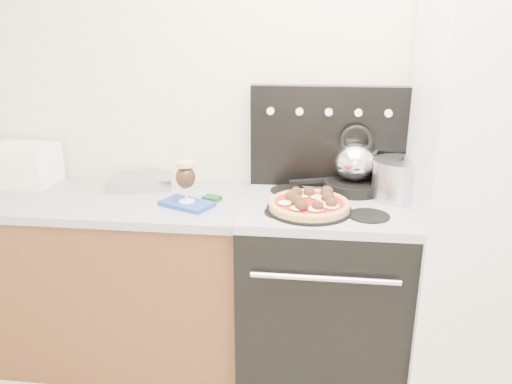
# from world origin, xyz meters

# --- Properties ---
(room_shell) EXTENTS (3.52, 3.01, 2.52)m
(room_shell) POSITION_xyz_m (0.00, 0.29, 1.25)
(room_shell) COLOR beige
(room_shell) RESTS_ON ground
(base_cabinet) EXTENTS (1.45, 0.60, 0.86)m
(base_cabinet) POSITION_xyz_m (-1.02, 1.20, 0.43)
(base_cabinet) COLOR brown
(base_cabinet) RESTS_ON ground
(countertop) EXTENTS (1.48, 0.63, 0.04)m
(countertop) POSITION_xyz_m (-1.02, 1.20, 0.88)
(countertop) COLOR #9D9DA2
(countertop) RESTS_ON base_cabinet
(stove_body) EXTENTS (0.76, 0.65, 0.88)m
(stove_body) POSITION_xyz_m (0.08, 1.18, 0.44)
(stove_body) COLOR black
(stove_body) RESTS_ON ground
(cooktop) EXTENTS (0.76, 0.65, 0.04)m
(cooktop) POSITION_xyz_m (0.08, 1.18, 0.90)
(cooktop) COLOR #ADADB2
(cooktop) RESTS_ON stove_body
(backguard) EXTENTS (0.76, 0.08, 0.50)m
(backguard) POSITION_xyz_m (0.08, 1.45, 1.17)
(backguard) COLOR black
(backguard) RESTS_ON cooktop
(fridge) EXTENTS (0.64, 0.68, 1.90)m
(fridge) POSITION_xyz_m (0.78, 1.15, 0.95)
(fridge) COLOR silver
(fridge) RESTS_ON ground
(toaster_oven) EXTENTS (0.34, 0.25, 0.21)m
(toaster_oven) POSITION_xyz_m (-1.50, 1.35, 1.00)
(toaster_oven) COLOR white
(toaster_oven) RESTS_ON countertop
(foil_sheet) EXTENTS (0.35, 0.29, 0.06)m
(foil_sheet) POSITION_xyz_m (-0.86, 1.36, 0.93)
(foil_sheet) COLOR silver
(foil_sheet) RESTS_ON countertop
(oven_mitt) EXTENTS (0.27, 0.22, 0.02)m
(oven_mitt) POSITION_xyz_m (-0.56, 1.11, 0.91)
(oven_mitt) COLOR #204499
(oven_mitt) RESTS_ON countertop
(beer_glass) EXTENTS (0.11, 0.11, 0.20)m
(beer_glass) POSITION_xyz_m (-0.56, 1.11, 1.02)
(beer_glass) COLOR black
(beer_glass) RESTS_ON oven_mitt
(pizza_pan) EXTENTS (0.41, 0.41, 0.01)m
(pizza_pan) POSITION_xyz_m (0.00, 1.06, 0.93)
(pizza_pan) COLOR black
(pizza_pan) RESTS_ON cooktop
(pizza) EXTENTS (0.37, 0.37, 0.05)m
(pizza) POSITION_xyz_m (0.00, 1.06, 0.96)
(pizza) COLOR #DAAA57
(pizza) RESTS_ON pizza_pan
(skillet) EXTENTS (0.37, 0.37, 0.05)m
(skillet) POSITION_xyz_m (0.22, 1.36, 0.95)
(skillet) COLOR black
(skillet) RESTS_ON cooktop
(tea_kettle) EXTENTS (0.21, 0.21, 0.23)m
(tea_kettle) POSITION_xyz_m (0.22, 1.36, 1.09)
(tea_kettle) COLOR white
(tea_kettle) RESTS_ON skillet
(stock_pot) EXTENTS (0.29, 0.29, 0.18)m
(stock_pot) POSITION_xyz_m (0.41, 1.27, 1.01)
(stock_pot) COLOR silver
(stock_pot) RESTS_ON cooktop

